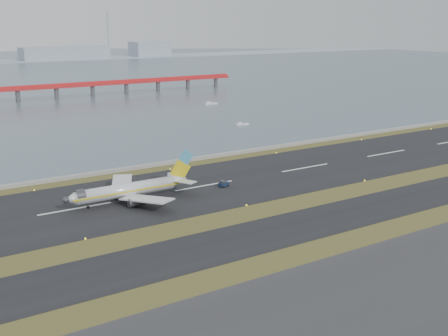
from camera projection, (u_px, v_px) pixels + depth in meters
The scene contains 10 objects.
ground at pixel (263, 214), 145.95m from camera, with size 1000.00×1000.00×0.00m, color #344017.
apron_strip at pixel (444, 299), 101.09m from camera, with size 1000.00×50.00×0.10m, color #2D2C2F.
taxiway_strip at pixel (292, 227), 136.15m from camera, with size 1000.00×18.00×0.10m, color black.
runway_strip at pixel (204, 186), 170.39m from camera, with size 1000.00×45.00×0.10m, color black.
seawall at pixel (160, 164), 194.74m from camera, with size 1000.00×2.50×1.00m, color gray.
red_pier at pixel (56, 87), 358.31m from camera, with size 260.00×5.00×10.20m.
airliner at pixel (131, 189), 155.25m from camera, with size 38.52×32.89×12.80m.
pushback_tug at pixel (223, 184), 169.21m from camera, with size 3.38×2.44×1.96m.
workboat_near at pixel (242, 124), 269.34m from camera, with size 6.65×3.08×1.56m.
workboat_far at pixel (210, 104), 335.11m from camera, with size 8.28×3.44×1.95m.
Camera 1 is at (-82.78, -110.98, 48.73)m, focal length 45.00 mm.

